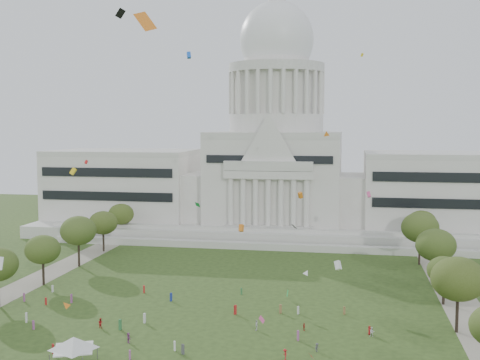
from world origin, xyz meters
name	(u,v)px	position (x,y,z in m)	size (l,w,h in m)	color
ground	(190,352)	(0.00, 0.00, 0.00)	(400.00, 400.00, 0.00)	#2D4419
capitol	(276,167)	(0.00, 113.59, 22.30)	(160.00, 64.50, 91.30)	#BBB9AF
path_left	(19,288)	(-48.00, 30.00, 0.02)	(8.00, 160.00, 0.04)	gray
path_right	(466,312)	(48.00, 30.00, 0.02)	(8.00, 160.00, 0.04)	gray
row_tree_r_2	(458,279)	(44.17, 17.44, 9.66)	(9.55, 9.55, 13.58)	black
row_tree_l_3	(43,250)	(-44.09, 33.92, 8.21)	(8.12, 8.12, 11.55)	black
row_tree_r_3	(444,271)	(44.40, 34.48, 7.08)	(7.01, 7.01, 9.98)	black
row_tree_l_4	(78,231)	(-44.08, 52.42, 9.39)	(9.29, 9.29, 13.21)	black
row_tree_r_4	(436,245)	(44.76, 50.04, 9.29)	(9.19, 9.19, 13.06)	black
row_tree_l_5	(103,223)	(-45.22, 71.01, 8.42)	(8.33, 8.33, 11.85)	black
row_tree_r_5	(420,228)	(43.49, 70.19, 9.93)	(9.82, 9.82, 13.96)	black
row_tree_l_6	(121,214)	(-46.87, 89.14, 8.27)	(8.19, 8.19, 11.64)	black
row_tree_r_6	(422,222)	(45.96, 88.13, 8.51)	(8.42, 8.42, 11.97)	black
event_tent	(74,343)	(-16.21, -8.23, 3.44)	(10.35, 10.35, 4.44)	#4C4C4C
person_0	(369,330)	(28.91, 13.47, 0.79)	(0.77, 0.50, 1.58)	#B21E1E
person_2	(372,332)	(29.31, 12.45, 0.85)	(0.83, 0.51, 1.70)	silver
person_3	(285,354)	(15.52, -0.59, 0.88)	(1.13, 0.59, 1.76)	#B21E1E
person_4	(257,325)	(9.04, 12.07, 0.94)	(1.10, 0.60, 1.88)	silver
person_5	(128,338)	(-11.32, 2.07, 0.88)	(1.64, 0.65, 1.77)	#994C8C
person_8	(100,323)	(-19.03, 8.25, 0.92)	(0.89, 0.55, 1.84)	#B21E1E
person_9	(317,347)	(20.29, 3.66, 0.73)	(0.94, 0.49, 1.46)	#4C4C51
person_10	(304,327)	(17.45, 13.41, 0.71)	(0.83, 0.45, 1.41)	#B21E1E
distant_crowd	(133,315)	(-14.92, 13.67, 0.86)	(66.37, 39.26, 1.94)	#4C4C51
kite_swarm	(219,186)	(3.46, 6.13, 26.57)	(94.01, 104.76, 67.44)	yellow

